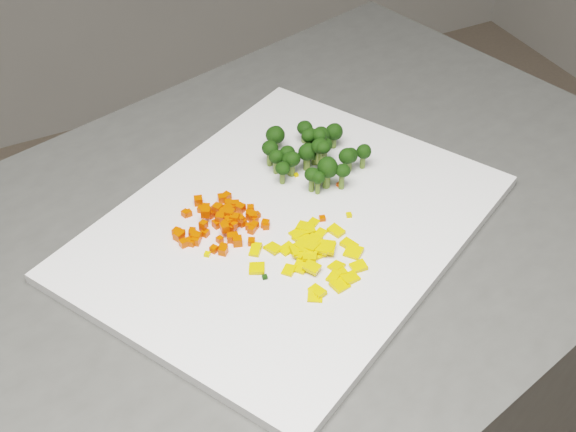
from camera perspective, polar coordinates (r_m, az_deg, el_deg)
name	(u,v)px	position (r m, az deg, el deg)	size (l,w,h in m)	color
counter_block	(295,429)	(1.32, 0.48, -14.88)	(0.99, 0.69, 0.90)	#444542
cutting_board	(288,226)	(0.96, 0.00, -0.74)	(0.48, 0.38, 0.01)	white
carrot_pile	(221,218)	(0.94, -4.82, -0.15)	(0.11, 0.11, 0.03)	#F03302
pepper_pile	(308,253)	(0.90, 1.40, -2.62)	(0.12, 0.12, 0.02)	yellow
broccoli_pile	(315,146)	(1.03, 1.94, 4.99)	(0.13, 0.13, 0.06)	black
carrot_cube_0	(206,208)	(0.97, -5.84, 0.56)	(0.01, 0.01, 0.01)	#F03302
carrot_cube_1	(252,230)	(0.94, -2.60, -1.00)	(0.01, 0.01, 0.01)	#F03302
carrot_cube_2	(223,247)	(0.92, -4.63, -2.25)	(0.01, 0.01, 0.01)	#F03302
carrot_cube_3	(179,236)	(0.94, -7.77, -1.41)	(0.01, 0.01, 0.01)	#F03302
carrot_cube_4	(231,228)	(0.94, -4.06, -0.82)	(0.01, 0.01, 0.01)	#F03302
carrot_cube_5	(198,201)	(0.98, -6.39, 1.09)	(0.01, 0.01, 0.01)	#F03302
carrot_cube_6	(214,249)	(0.92, -5.29, -2.36)	(0.01, 0.01, 0.01)	#F03302
carrot_cube_7	(181,233)	(0.94, -7.59, -1.22)	(0.01, 0.01, 0.01)	#F03302
carrot_cube_8	(238,241)	(0.92, -3.61, -1.80)	(0.01, 0.01, 0.01)	#F03302
carrot_cube_9	(188,213)	(0.97, -7.10, 0.20)	(0.01, 0.01, 0.01)	#F03302
carrot_cube_10	(211,214)	(0.97, -5.53, 0.12)	(0.01, 0.01, 0.01)	#F03302
carrot_cube_11	(203,228)	(0.95, -6.10, -0.85)	(0.01, 0.01, 0.01)	#F03302
carrot_cube_12	(235,205)	(0.98, -3.76, 0.82)	(0.01, 0.01, 0.01)	#F03302
carrot_cube_13	(192,243)	(0.93, -6.86, -1.90)	(0.01, 0.01, 0.01)	#F03302
carrot_cube_14	(223,213)	(0.95, -4.67, 0.23)	(0.01, 0.01, 0.01)	#F03302
carrot_cube_15	(206,212)	(0.95, -5.86, 0.27)	(0.01, 0.01, 0.01)	#F03302
carrot_cube_16	(254,226)	(0.95, -2.40, -0.69)	(0.01, 0.01, 0.01)	#F03302
carrot_cube_17	(225,228)	(0.93, -4.52, -0.84)	(0.01, 0.01, 0.01)	#F03302
carrot_cube_18	(252,216)	(0.96, -2.60, 0.02)	(0.01, 0.01, 0.01)	#F03302
carrot_cube_19	(233,238)	(0.93, -3.94, -1.59)	(0.01, 0.01, 0.01)	#F03302
carrot_cube_20	(257,215)	(0.96, -2.20, 0.08)	(0.01, 0.01, 0.01)	#F03302
carrot_cube_21	(223,251)	(0.92, -4.63, -2.48)	(0.01, 0.01, 0.01)	#F03302
carrot_cube_22	(203,225)	(0.94, -6.04, -0.61)	(0.01, 0.01, 0.01)	#F03302
carrot_cube_23	(177,232)	(0.95, -7.93, -1.13)	(0.01, 0.01, 0.01)	#F03302
carrot_cube_24	(234,225)	(0.94, -3.87, -0.64)	(0.01, 0.01, 0.01)	#F03302
carrot_cube_25	(249,226)	(0.95, -2.82, -0.75)	(0.01, 0.01, 0.01)	#F03302
carrot_cube_26	(254,219)	(0.95, -2.40, -0.25)	(0.01, 0.01, 0.01)	#F03302
carrot_cube_27	(251,209)	(0.97, -2.68, 0.52)	(0.01, 0.01, 0.01)	#F03302
carrot_cube_28	(192,231)	(0.94, -6.82, -1.08)	(0.01, 0.01, 0.01)	#F03302
carrot_cube_29	(217,224)	(0.95, -5.08, -0.55)	(0.01, 0.01, 0.01)	#F03302
carrot_cube_30	(217,208)	(0.96, -5.04, 0.54)	(0.01, 0.01, 0.01)	#F03302
carrot_cube_31	(225,224)	(0.95, -4.49, -0.59)	(0.01, 0.01, 0.01)	#F03302
carrot_cube_32	(227,196)	(0.99, -4.39, 1.40)	(0.01, 0.01, 0.01)	#F03302
carrot_cube_33	(220,218)	(0.95, -4.84, -0.13)	(0.01, 0.01, 0.01)	#F03302
carrot_cube_34	(230,214)	(0.95, -4.16, 0.16)	(0.01, 0.01, 0.01)	#F03302
carrot_cube_35	(266,226)	(0.95, -1.59, -0.70)	(0.01, 0.01, 0.01)	#F03302
carrot_cube_36	(253,217)	(0.96, -2.49, -0.05)	(0.01, 0.01, 0.01)	#F03302
carrot_cube_37	(235,218)	(0.94, -3.82, -0.17)	(0.01, 0.01, 0.01)	#F03302
carrot_cube_38	(222,211)	(0.96, -4.70, 0.33)	(0.01, 0.01, 0.01)	#F03302
carrot_cube_39	(240,208)	(0.97, -3.40, 0.57)	(0.01, 0.01, 0.01)	#F03302
carrot_cube_40	(211,213)	(0.97, -5.49, 0.20)	(0.01, 0.01, 0.01)	#F03302
carrot_cube_41	(234,207)	(0.97, -3.85, 0.64)	(0.01, 0.01, 0.01)	#F03302
carrot_cube_42	(220,240)	(0.93, -4.88, -1.68)	(0.01, 0.01, 0.01)	#F03302
carrot_cube_43	(223,217)	(0.96, -4.67, -0.07)	(0.01, 0.01, 0.01)	#F03302
carrot_cube_44	(194,235)	(0.94, -6.71, -1.34)	(0.01, 0.01, 0.01)	#F03302
carrot_cube_45	(234,220)	(0.95, -3.86, -0.26)	(0.01, 0.01, 0.01)	#F03302
carrot_cube_46	(205,233)	(0.94, -5.91, -1.20)	(0.01, 0.01, 0.01)	#F03302
carrot_cube_47	(230,221)	(0.94, -4.16, -0.35)	(0.01, 0.01, 0.01)	#F03302
carrot_cube_48	(231,238)	(0.93, -4.06, -1.55)	(0.01, 0.01, 0.01)	#F03302
carrot_cube_49	(240,220)	(0.95, -3.44, -0.31)	(0.01, 0.01, 0.01)	#F03302
carrot_cube_50	(240,219)	(0.94, -3.42, -0.20)	(0.01, 0.01, 0.01)	#F03302
carrot_cube_51	(196,237)	(0.93, -6.55, -1.50)	(0.01, 0.01, 0.01)	#F03302
carrot_cube_52	(190,240)	(0.93, -7.01, -1.71)	(0.01, 0.01, 0.01)	#F03302
carrot_cube_53	(228,209)	(0.97, -4.29, 0.48)	(0.01, 0.01, 0.01)	#F03302
carrot_cube_54	(242,223)	(0.95, -3.29, -0.47)	(0.01, 0.01, 0.01)	#F03302
carrot_cube_55	(250,216)	(0.96, -2.75, -0.01)	(0.01, 0.01, 0.01)	#F03302
carrot_cube_56	(249,214)	(0.96, -2.76, 0.17)	(0.01, 0.01, 0.01)	#F03302
carrot_cube_57	(228,204)	(0.98, -4.26, 0.89)	(0.01, 0.01, 0.01)	#F03302
carrot_cube_58	(226,225)	(0.94, -4.43, -0.61)	(0.01, 0.01, 0.01)	#F03302
carrot_cube_59	(196,241)	(0.93, -6.58, -1.76)	(0.01, 0.01, 0.01)	#F03302
carrot_cube_60	(239,219)	(0.96, -3.51, -0.21)	(0.01, 0.01, 0.01)	#F03302
carrot_cube_61	(185,213)	(0.97, -7.31, 0.19)	(0.01, 0.01, 0.01)	#F03302
carrot_cube_62	(265,224)	(0.95, -1.62, -0.57)	(0.01, 0.01, 0.01)	#F03302
carrot_cube_63	(201,209)	(0.97, -6.21, 0.49)	(0.01, 0.01, 0.01)	#F03302
carrot_cube_64	(235,236)	(0.93, -3.78, -1.41)	(0.01, 0.01, 0.01)	#F03302
carrot_cube_65	(222,198)	(0.99, -4.71, 1.25)	(0.01, 0.01, 0.01)	#F03302
carrot_cube_66	(184,243)	(0.93, -7.44, -1.93)	(0.01, 0.01, 0.01)	#F03302
carrot_cube_67	(252,242)	(0.92, -2.61, -1.84)	(0.01, 0.01, 0.01)	#F03302
carrot_cube_68	(177,231)	(0.95, -7.87, -1.07)	(0.01, 0.01, 0.01)	#F03302
pepper_chunk_0	(304,249)	(0.91, 1.17, -2.34)	(0.01, 0.01, 0.00)	yellow
pepper_chunk_1	(358,267)	(0.90, 5.03, -3.60)	(0.01, 0.02, 0.00)	yellow
pepper_chunk_2	(317,291)	(0.87, 2.10, -5.36)	(0.02, 0.01, 0.01)	yellow
pepper_chunk_3	(313,223)	(0.95, 1.77, -0.52)	(0.02, 0.01, 0.00)	yellow
pepper_chunk_4	(274,248)	(0.92, -1.03, -2.30)	(0.02, 0.02, 0.00)	yellow
pepper_chunk_5	(328,247)	(0.91, 2.84, -2.23)	(0.02, 0.02, 0.00)	yellow
pepper_chunk_6	(289,270)	(0.89, 0.05, -3.88)	(0.02, 0.01, 0.00)	yellow
pepper_chunk_7	(349,245)	(0.93, 4.37, -2.05)	(0.01, 0.02, 0.01)	yellow
pepper_chunk_8	(301,238)	(0.93, 0.96, -1.55)	(0.02, 0.02, 0.00)	yellow
pepper_chunk_9	(336,266)	(0.90, 3.47, -3.57)	(0.02, 0.01, 0.00)	yellow
pepper_chunk_10	(353,252)	(0.92, 4.68, -2.58)	(0.02, 0.02, 0.00)	yellow
pepper_chunk_11	(313,241)	(0.92, 1.79, -1.77)	(0.02, 0.01, 0.00)	yellow
pepper_chunk_12	(315,296)	(0.87, 1.94, -5.70)	(0.02, 0.02, 0.00)	yellow
pepper_chunk_13	(313,247)	(0.91, 1.76, -2.20)	(0.02, 0.01, 0.00)	yellow
pepper_chunk_14	(297,234)	(0.94, 0.62, -1.30)	(0.01, 0.02, 0.00)	yellow
pepper_chunk_15	(327,247)	(0.91, 2.80, -2.18)	(0.02, 0.02, 0.00)	yellow
pepper_chunk_16	(336,231)	(0.94, 3.44, -1.07)	(0.02, 0.01, 0.01)	yellow
pepper_chunk_17	(350,278)	(0.89, 4.43, -4.41)	(0.02, 0.02, 0.00)	yellow
pepper_chunk_18	(301,266)	(0.90, 0.93, -3.57)	(0.02, 0.01, 0.00)	yellow
pepper_chunk_19	(257,268)	(0.90, -2.23, -3.73)	(0.02, 0.02, 0.00)	yellow
pepper_chunk_20	(299,252)	(0.91, 0.78, -2.55)	(0.02, 0.01, 0.00)	yellow
pepper_chunk_21	(308,231)	(0.94, 1.42, -1.09)	(0.02, 0.01, 0.00)	yellow
pepper_chunk_22	(334,277)	(0.89, 3.29, -4.35)	(0.02, 0.01, 0.00)	yellow
pepper_chunk_23	(312,267)	(0.89, 1.71, -3.66)	(0.02, 0.01, 0.00)	yellow
pepper_chunk_24	(302,245)	(0.91, 0.98, -2.09)	(0.01, 0.01, 0.00)	yellow
pepper_chunk_25	(339,270)	(0.89, 3.66, -3.88)	(0.01, 0.02, 0.00)	yellow
pepper_chunk_26	(287,249)	(0.92, -0.06, -2.36)	(0.01, 0.02, 0.00)	yellow
pepper_chunk_27	(321,233)	(0.94, 2.33, -1.22)	(0.01, 0.01, 0.00)	yellow
pepper_chunk_28	(310,253)	(0.90, 1.58, -2.67)	(0.02, 0.02, 0.00)	yellow
pepper_chunk_29	(305,227)	(0.95, 1.23, -0.79)	(0.02, 0.02, 0.00)	yellow
pepper_chunk_30	(310,255)	(0.90, 1.58, -2.80)	(0.02, 0.02, 0.00)	yellow
pepper_chunk_31	(321,247)	(0.92, 2.38, -2.22)	(0.02, 0.02, 0.00)	yellow
pepper_chunk_32	(319,248)	(0.91, 2.22, -2.28)	(0.02, 0.01, 0.00)	yellow
pepper_chunk_33	(299,250)	(0.91, 0.76, -2.43)	(0.02, 0.02, 0.00)	yellow
pepper_chunk_34	(316,256)	(0.91, 1.99, -2.83)	(0.02, 0.01, 0.00)	yellow
pepper_chunk_35	(256,250)	(0.92, -2.32, -2.42)	(0.02, 0.01, 0.01)	yellow
pepper_chunk_36	(340,285)	(0.88, 3.71, -4.93)	(0.02, 0.02, 0.00)	yellow
pepper_chunk_37	(300,254)	(0.91, 0.87, -2.69)	(0.01, 0.01, 0.00)	yellow
broccoli_floret_0	(322,152)	(1.01, 2.46, 4.57)	(0.03, 0.03, 0.03)	black
broccoli_floret_1	(346,162)	(1.02, 4.16, 3.86)	(0.03, 0.03, 0.04)	black
broccoli_floret_2	(320,140)	(1.06, 2.32, 5.40)	(0.03, 0.03, 0.04)	black
broccoli_floret_3	(287,157)	(1.03, -0.08, 4.19)	(0.03, 0.03, 0.03)	black
broccoli_floret_4	(290,164)	(1.02, 0.16, 3.72)	(0.03, 0.03, 0.03)	black
broccoli_floret_5	(319,152)	(1.02, 2.22, 4.60)	(0.03, 0.03, 0.03)	black
broccoli_floret_6	(292,165)	(1.02, 0.28, 3.68)	(0.03, 0.03, 0.03)	black
broccoli_floret_7	(312,180)	(0.99, 1.68, 2.56)	(0.03, 0.03, 0.03)	black
broccoli_floret_8	(304,132)	(1.08, 1.16, 5.96)	(0.03, 0.03, 0.03)	black
broccoli_floret_9	(276,162)	(1.02, -0.87, 3.83)	(0.03, 0.03, 0.03)	black
broccoli_floret_10	(363,157)	(1.03, 5.35, 4.19)	(0.03, 0.03, 0.03)	black
broccoli_floret_11	(270,154)	(1.03, -1.32, 4.43)	(0.03, 0.03, 0.03)	black
broccoli_floret_12	(327,174)	(1.00, 2.76, 3.01)	(0.04, 0.04, 0.04)	black
broccoli_floret_13	(282,174)	(1.00, -0.42, 3.04)	(0.02, 0.02, 0.03)	black
broccoli_floret_14	(318,183)	(0.99, 2.13, 2.33)	(0.02, 0.02, 0.03)	black
broccoli_floret_15	(275,139)	(1.06, -0.95, 5.52)	(0.04, 0.04, 0.03)	black
broccoli_floret_16	(349,160)	(1.03, 4.37, 3.96)	(0.03, 0.03, 0.03)	black
broccoli_floret_17	(307,157)	(1.03, 1.35, 4.18)	(0.03, 0.03, 0.04)	black
broccoli_floret_18	(333,136)	(1.07, 3.24, 5.67)	(0.03, 0.03, 0.03)	black
broccoli_floret_19	(315,154)	(1.04, 1.94, 4.45)	(0.04, 0.04, 0.03)	black
broccoli_floret_20	(325,151)	(1.04, 2.62, 4.64)	(0.03, 0.03, 0.03)	black
broccoli_floret_21	(318,142)	(1.03, 2.17, 5.30)	(0.03, 0.03, 0.03)	black
broccoli_floret_22	(309,139)	(1.04, 1.51, 5.49)	(0.03, 0.03, 0.03)	black
broccoli_floret_23	(309,142)	(1.05, 1.50, 5.28)	(0.03, 0.03, 0.04)	black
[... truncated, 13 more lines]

